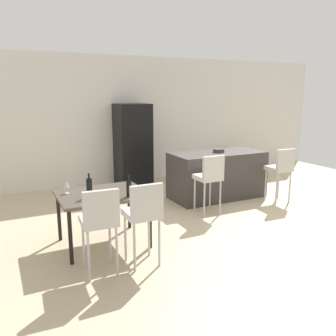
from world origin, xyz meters
name	(u,v)px	position (x,y,z in m)	size (l,w,h in m)	color
ground_plane	(218,214)	(0.00, 0.00, 0.00)	(10.00, 10.00, 0.00)	#C6B28E
back_wall	(149,119)	(0.00, 3.02, 1.45)	(10.00, 0.12, 2.90)	silver
kitchen_island	(217,175)	(0.57, 0.89, 0.46)	(1.87, 0.87, 0.92)	#383330
bar_chair_left	(210,175)	(-0.14, 0.07, 0.70)	(0.40, 0.40, 1.05)	beige
bar_chair_middle	(281,167)	(1.47, 0.07, 0.70)	(0.42, 0.42, 1.05)	beige
dining_table	(102,198)	(-2.13, -0.31, 0.67)	(1.18, 0.93, 0.74)	#4C4238
dining_chair_near	(100,218)	(-2.40, -1.13, 0.70)	(0.42, 0.42, 1.05)	beige
dining_chair_far	(144,211)	(-1.86, -1.13, 0.70)	(0.40, 0.40, 1.05)	beige
wine_bottle_near	(89,187)	(-2.32, -0.41, 0.87)	(0.08, 0.08, 0.32)	black
wine_bottle_inner	(129,188)	(-1.85, -0.62, 0.85)	(0.07, 0.07, 0.29)	black
wine_glass_left	(67,184)	(-2.56, -0.10, 0.86)	(0.07, 0.07, 0.17)	silver
refrigerator	(133,145)	(-0.58, 2.58, 0.92)	(0.72, 0.68, 1.84)	black
fruit_bowl	(219,151)	(0.59, 0.88, 0.96)	(0.22, 0.22, 0.07)	#333338
potted_plant	(233,159)	(2.20, 2.57, 0.36)	(0.40, 0.40, 0.60)	#38383D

